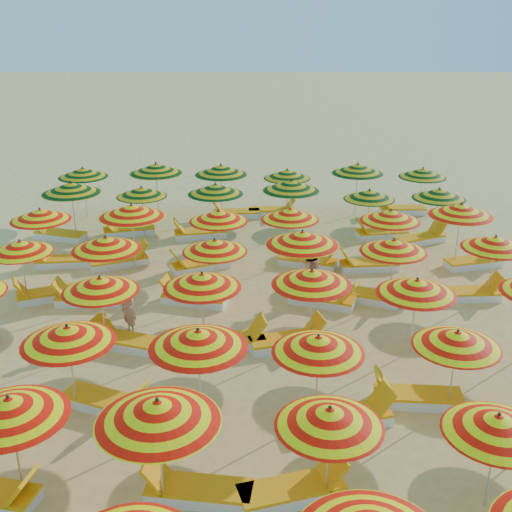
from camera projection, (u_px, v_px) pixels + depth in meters
name	position (u px, v px, depth m)	size (l,w,h in m)	color
ground	(256.00, 324.00, 15.85)	(120.00, 120.00, 0.00)	#EDC969
umbrella_7	(9.00, 408.00, 9.72)	(2.27, 2.27, 1.91)	silver
umbrella_8	(158.00, 412.00, 9.46)	(2.22, 2.22, 2.03)	silver
umbrella_9	(330.00, 417.00, 9.67)	(1.89, 1.89, 1.79)	silver
umbrella_10	(498.00, 424.00, 9.56)	(1.95, 1.95, 1.76)	silver
umbrella_13	(68.00, 335.00, 11.92)	(1.86, 1.86, 1.87)	silver
umbrella_14	(198.00, 339.00, 11.64)	(2.42, 2.42, 1.94)	silver
umbrella_15	(318.00, 344.00, 11.66)	(1.80, 1.80, 1.82)	silver
umbrella_16	(457.00, 339.00, 11.94)	(1.97, 1.97, 1.77)	silver
umbrella_19	(100.00, 285.00, 14.13)	(2.15, 2.15, 1.82)	silver
umbrella_20	(202.00, 281.00, 14.24)	(2.26, 2.26, 1.86)	silver
umbrella_21	(312.00, 278.00, 14.27)	(2.26, 2.26, 1.92)	silver
umbrella_22	(417.00, 287.00, 13.93)	(2.08, 2.08, 1.87)	silver
umbrella_24	(20.00, 247.00, 16.43)	(2.05, 2.05, 1.76)	silver
umbrella_25	(106.00, 243.00, 16.37)	(2.35, 2.35, 1.88)	silver
umbrella_26	(215.00, 246.00, 16.43)	(2.23, 2.23, 1.79)	silver
umbrella_27	(302.00, 238.00, 16.37)	(1.92, 1.92, 2.02)	silver
umbrella_28	(394.00, 246.00, 16.33)	(1.78, 1.78, 1.84)	silver
umbrella_29	(495.00, 243.00, 16.55)	(2.15, 2.15, 1.84)	silver
umbrella_30	(40.00, 215.00, 18.64)	(1.90, 1.90, 1.86)	silver
umbrella_31	(132.00, 211.00, 18.42)	(2.45, 2.45, 2.05)	silver
umbrella_32	(219.00, 216.00, 18.58)	(2.17, 2.17, 1.83)	silver
umbrella_33	(290.00, 214.00, 18.78)	(1.88, 1.88, 1.82)	silver
umbrella_34	(391.00, 216.00, 18.55)	(2.08, 2.08, 1.86)	silver
umbrella_35	(461.00, 210.00, 18.58)	(2.14, 2.14, 2.02)	silver
umbrella_36	(71.00, 188.00, 20.71)	(2.51, 2.51, 2.04)	silver
umbrella_37	(141.00, 192.00, 21.13)	(1.74, 1.74, 1.77)	silver
umbrella_38	(215.00, 189.00, 20.92)	(2.21, 2.21, 1.94)	silver
umbrella_39	(291.00, 185.00, 21.07)	(2.16, 2.16, 2.01)	silver
umbrella_40	(369.00, 195.00, 20.80)	(2.06, 2.06, 1.78)	silver
umbrella_41	(439.00, 194.00, 20.71)	(2.14, 2.14, 1.84)	silver
umbrella_42	(83.00, 172.00, 23.10)	(1.86, 1.86, 1.89)	silver
umbrella_43	(156.00, 169.00, 23.04)	(2.07, 2.07, 2.06)	silver
umbrella_44	(221.00, 170.00, 22.97)	(1.97, 1.97, 2.02)	silver
umbrella_45	(287.00, 174.00, 23.18)	(2.08, 2.08, 1.81)	silver
umbrella_46	(358.00, 169.00, 23.21)	(2.20, 2.20, 2.00)	silver
umbrella_47	(423.00, 173.00, 23.23)	(1.97, 1.97, 1.84)	silver
lounger_7	(197.00, 491.00, 10.23)	(1.79, 0.80, 0.69)	white
lounger_8	(294.00, 490.00, 10.24)	(1.83, 1.06, 0.69)	white
lounger_11	(107.00, 402.00, 12.49)	(1.82, 1.19, 0.69)	white
lounger_12	(348.00, 417.00, 12.04)	(1.82, 0.97, 0.69)	white
lounger_13	(416.00, 397.00, 12.64)	(1.77, 0.70, 0.69)	white
lounger_16	(128.00, 342.00, 14.70)	(1.83, 1.10, 0.69)	white
lounger_17	(230.00, 341.00, 14.70)	(1.82, 0.94, 0.69)	white
lounger_18	(288.00, 341.00, 14.73)	(1.83, 1.05, 0.69)	white
lounger_19	(48.00, 294.00, 17.07)	(1.82, 1.21, 0.69)	white
lounger_20	(87.00, 298.00, 16.84)	(1.75, 0.62, 0.69)	white
lounger_21	(193.00, 298.00, 16.86)	(1.82, 0.98, 0.69)	white
lounger_22	(324.00, 299.00, 16.77)	(1.83, 1.13, 0.69)	white
lounger_23	(369.00, 296.00, 16.96)	(1.82, 1.21, 0.69)	white
lounger_24	(469.00, 294.00, 17.11)	(1.76, 0.66, 0.69)	white
lounger_25	(64.00, 261.00, 19.25)	(1.78, 0.76, 0.69)	white
lounger_26	(120.00, 261.00, 19.26)	(1.82, 1.22, 0.69)	white
lounger_27	(199.00, 265.00, 18.96)	(1.82, 1.23, 0.69)	white
lounger_28	(309.00, 262.00, 19.20)	(1.83, 1.14, 0.69)	white
lounger_29	(367.00, 265.00, 18.97)	(1.78, 0.74, 0.69)	white
lounger_30	(475.00, 262.00, 19.18)	(1.82, 0.99, 0.69)	white
lounger_31	(59.00, 234.00, 21.43)	(1.83, 1.06, 0.69)	white
lounger_32	(128.00, 230.00, 21.81)	(1.82, 0.99, 0.69)	white
lounger_33	(199.00, 233.00, 21.55)	(1.81, 0.91, 0.69)	white
lounger_34	(381.00, 233.00, 21.53)	(1.81, 0.86, 0.69)	white
lounger_35	(421.00, 239.00, 21.06)	(1.82, 1.24, 0.69)	white
lounger_36	(235.00, 213.00, 23.55)	(1.78, 0.72, 0.69)	white
lounger_37	(273.00, 211.00, 23.81)	(1.75, 0.62, 0.69)	white
lounger_38	(401.00, 209.00, 23.99)	(1.73, 0.58, 0.69)	white
beachgoer_a	(128.00, 309.00, 15.16)	(0.47, 0.31, 1.30)	tan
beachgoer_b	(309.00, 272.00, 16.85)	(0.77, 0.60, 1.59)	tan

